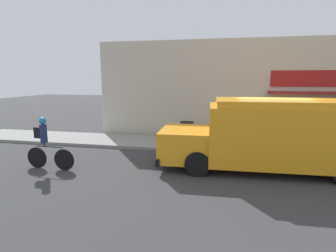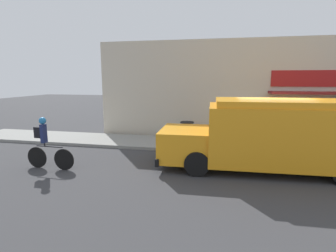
% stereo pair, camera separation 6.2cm
% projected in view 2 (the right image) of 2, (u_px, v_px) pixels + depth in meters
% --- Properties ---
extents(ground_plane, '(70.00, 70.00, 0.00)m').
position_uv_depth(ground_plane, '(269.00, 157.00, 9.96)').
color(ground_plane, '#38383A').
extents(sidewalk, '(28.00, 2.28, 0.13)m').
position_uv_depth(sidewalk, '(265.00, 148.00, 11.05)').
color(sidewalk, gray).
rests_on(sidewalk, ground_plane).
extents(storefront, '(15.93, 1.11, 4.77)m').
position_uv_depth(storefront, '(265.00, 91.00, 12.05)').
color(storefront, beige).
rests_on(storefront, ground_plane).
extents(school_bus, '(6.76, 2.77, 2.30)m').
position_uv_depth(school_bus, '(275.00, 134.00, 8.38)').
color(school_bus, orange).
rests_on(school_bus, ground_plane).
extents(cyclist, '(1.73, 0.23, 1.72)m').
position_uv_depth(cyclist, '(46.00, 144.00, 8.56)').
color(cyclist, black).
rests_on(cyclist, ground_plane).
extents(trash_bin, '(0.63, 0.63, 0.85)m').
position_uv_depth(trash_bin, '(187.00, 131.00, 12.21)').
color(trash_bin, slate).
rests_on(trash_bin, sidewalk).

